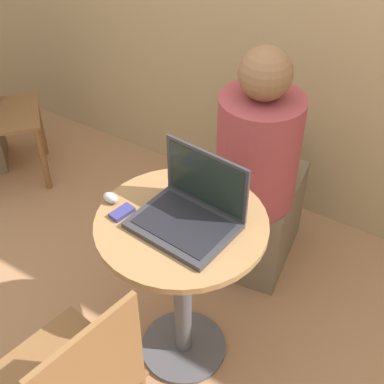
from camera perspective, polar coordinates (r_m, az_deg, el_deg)
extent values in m
plane|color=#9E704C|center=(2.40, -0.90, -16.25)|extent=(12.00, 12.00, 0.00)
cylinder|color=#4C4C51|center=(2.39, -0.90, -16.12)|extent=(0.36, 0.36, 0.02)
cylinder|color=#4C4C51|center=(2.10, -1.00, -10.63)|extent=(0.07, 0.07, 0.70)
cylinder|color=olive|center=(1.84, -1.13, -3.42)|extent=(0.60, 0.60, 0.02)
cube|color=#2D2D33|center=(1.80, -0.95, -3.61)|extent=(0.36, 0.28, 0.02)
cube|color=black|center=(1.79, -0.96, -3.34)|extent=(0.31, 0.23, 0.00)
cube|color=#2D2D33|center=(1.79, 1.53, 1.41)|extent=(0.33, 0.04, 0.22)
cube|color=black|center=(1.79, 1.41, 1.32)|extent=(0.30, 0.03, 0.20)
cube|color=navy|center=(1.86, -7.48, -2.17)|extent=(0.06, 0.09, 0.02)
ellipsoid|color=#B2B2B7|center=(1.91, -8.67, -0.62)|extent=(0.06, 0.04, 0.04)
cylinder|color=brown|center=(2.19, -11.99, -16.06)|extent=(0.04, 0.04, 0.42)
cube|color=brown|center=(1.88, -13.77, -18.69)|extent=(0.46, 0.46, 0.02)
cube|color=brown|center=(1.60, -10.65, -18.88)|extent=(0.08, 0.37, 0.41)
cube|color=brown|center=(2.61, 7.04, -2.85)|extent=(0.40, 0.53, 0.46)
cylinder|color=#993D42|center=(2.22, 7.05, 4.30)|extent=(0.35, 0.35, 0.50)
sphere|color=brown|center=(2.04, 7.85, 12.41)|extent=(0.21, 0.21, 0.21)
cylinder|color=brown|center=(3.12, -15.56, 3.36)|extent=(0.04, 0.04, 0.41)
cylinder|color=brown|center=(3.42, -15.90, 6.79)|extent=(0.04, 0.04, 0.41)
cube|color=brown|center=(3.17, -19.61, 7.73)|extent=(0.57, 0.57, 0.02)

